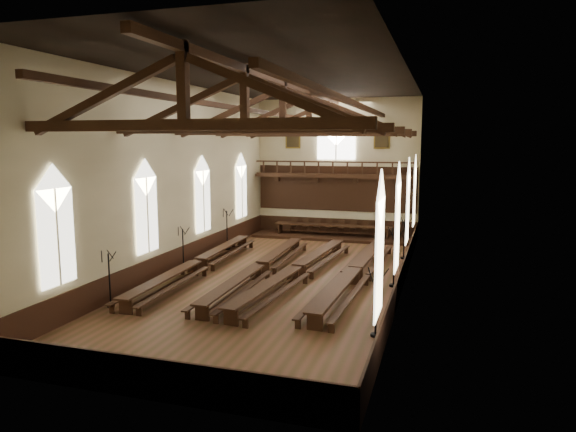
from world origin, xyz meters
name	(u,v)px	position (x,y,z in m)	size (l,w,h in m)	color
ground	(283,278)	(0.00, 0.00, 0.00)	(26.00, 26.00, 0.00)	brown
room_walls	(283,150)	(0.00, 0.00, 6.46)	(26.00, 26.00, 26.00)	beige
wainscot_band	(283,266)	(0.00, 0.00, 0.60)	(12.00, 26.00, 1.20)	black
side_windows	(283,205)	(0.00, 0.00, 3.74)	(11.85, 19.80, 4.50)	white
end_window	(336,137)	(0.00, 12.90, 7.22)	(2.80, 0.12, 3.80)	white
minstrels_gallery	(335,183)	(0.00, 12.66, 3.91)	(11.80, 1.24, 3.70)	#3B1F12
portraits	(336,139)	(0.00, 12.90, 7.10)	(7.75, 0.09, 1.45)	brown
roof_trusses	(283,114)	(0.00, 0.00, 8.22)	(11.70, 25.70, 2.80)	#3B1F12
refectory_row_a	(198,263)	(-4.62, -0.39, 0.54)	(1.75, 14.34, 0.74)	#3B1F12
refectory_row_b	(260,267)	(-1.20, -0.17, 0.53)	(1.58, 14.24, 0.73)	#3B1F12
refectory_row_c	(297,269)	(0.82, -0.24, 0.55)	(2.16, 14.60, 0.76)	#3B1F12
refectory_row_d	(355,271)	(3.66, 0.25, 0.56)	(1.88, 14.67, 0.77)	#3B1F12
dais	(332,237)	(0.12, 11.40, 0.09)	(11.40, 2.85, 0.19)	black
high_table	(332,226)	(0.12, 11.40, 0.86)	(8.47, 1.15, 0.79)	#3B1F12
high_chairs	(335,226)	(0.12, 12.22, 0.75)	(6.78, 0.49, 1.03)	#3B1F12
candelabrum_left_near	(110,290)	(-5.55, -6.54, 0.74)	(0.70, 0.73, 2.42)	black
candelabrum_left_mid	(183,257)	(-5.55, -0.20, 0.73)	(0.64, 0.74, 2.42)	black
candelabrum_left_far	(227,237)	(-5.55, 5.60, 0.81)	(0.74, 0.81, 2.65)	black
candelabrum_right_near	(376,316)	(5.55, -6.62, 0.77)	(0.75, 0.76, 2.54)	black
candelabrum_right_mid	(394,269)	(5.55, 0.02, 0.88)	(0.86, 0.86, 2.90)	black
candelabrum_right_far	(404,246)	(5.55, 6.19, 0.75)	(0.67, 0.76, 2.48)	black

